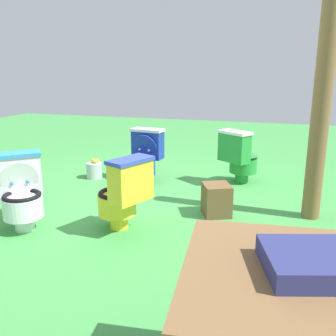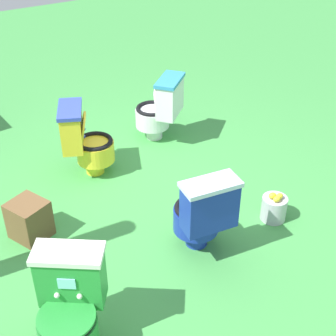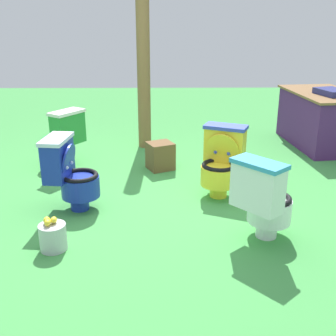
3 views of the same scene
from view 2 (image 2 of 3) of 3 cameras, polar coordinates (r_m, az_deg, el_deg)
The scene contains 7 objects.
ground at distance 4.38m, azimuth -3.39°, elevation -5.74°, with size 14.00×14.00×0.00m, color #429947.
toilet_green at distance 3.23m, azimuth -11.30°, elevation -15.36°, with size 0.61×0.63×0.73m.
toilet_white at distance 5.35m, azimuth -0.89°, elevation 6.96°, with size 0.63×0.63×0.73m.
toilet_yellow at distance 4.82m, azimuth -9.61°, elevation 3.21°, with size 0.61×0.56×0.73m.
toilet_blue at distance 3.84m, azimuth 3.97°, elevation -5.15°, with size 0.46×0.53×0.73m.
small_crate at distance 4.24m, azimuth -15.73°, elevation -5.77°, with size 0.29×0.27×0.33m, color brown.
lemon_bucket at distance 4.39m, azimuth 12.14°, elevation -4.51°, with size 0.22×0.22×0.28m.
Camera 2 is at (-1.51, -3.04, 2.77)m, focal length 52.75 mm.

